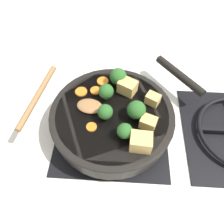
{
  "coord_description": "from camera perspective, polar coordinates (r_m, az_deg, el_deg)",
  "views": [
    {
      "loc": [
        0.33,
        0.02,
        0.54
      ],
      "look_at": [
        0.0,
        0.0,
        0.08
      ],
      "focal_mm": 35.0,
      "sensor_mm": 36.0,
      "label": 1
    }
  ],
  "objects": [
    {
      "name": "ground_plane",
      "position": [
        0.64,
        -0.0,
        -4.31
      ],
      "size": [
        2.4,
        2.4,
        0.0
      ],
      "primitive_type": "plane",
      "color": "silver"
    },
    {
      "name": "tofu_cube_west_chunk",
      "position": [
        0.59,
        10.6,
        3.32
      ],
      "size": [
        0.04,
        0.04,
        0.03
      ],
      "primitive_type": "cube",
      "rotation": [
        0.0,
        0.0,
        1.06
      ],
      "color": "tan",
      "rests_on": "skillet_pan"
    },
    {
      "name": "tofu_cube_center_large",
      "position": [
        0.54,
        9.45,
        -2.77
      ],
      "size": [
        0.04,
        0.05,
        0.03
      ],
      "primitive_type": "cube",
      "rotation": [
        0.0,
        0.0,
        4.33
      ],
      "color": "tan",
      "rests_on": "skillet_pan"
    },
    {
      "name": "broccoli_floret_north_edge",
      "position": [
        0.61,
        1.63,
        9.23
      ],
      "size": [
        0.05,
        0.05,
        0.05
      ],
      "color": "#709956",
      "rests_on": "skillet_pan"
    },
    {
      "name": "carrot_slice_edge_slice",
      "position": [
        0.61,
        -4.35,
        5.6
      ],
      "size": [
        0.03,
        0.03,
        0.01
      ],
      "primitive_type": "cylinder",
      "color": "orange",
      "rests_on": "skillet_pan"
    },
    {
      "name": "broccoli_floret_east_rim",
      "position": [
        0.51,
        3.34,
        -5.0
      ],
      "size": [
        0.04,
        0.04,
        0.04
      ],
      "color": "#709956",
      "rests_on": "skillet_pan"
    },
    {
      "name": "broccoli_floret_center_top",
      "position": [
        0.58,
        -1.56,
        5.38
      ],
      "size": [
        0.04,
        0.04,
        0.05
      ],
      "color": "#709956",
      "rests_on": "skillet_pan"
    },
    {
      "name": "wooden_spoon",
      "position": [
        0.6,
        -13.4,
        3.04
      ],
      "size": [
        0.23,
        0.21,
        0.02
      ],
      "color": "olive",
      "rests_on": "skillet_pan"
    },
    {
      "name": "broccoli_floret_near_spoon",
      "position": [
        0.54,
        -1.79,
        0.02
      ],
      "size": [
        0.04,
        0.04,
        0.05
      ],
      "color": "#709956",
      "rests_on": "skillet_pan"
    },
    {
      "name": "tofu_cube_near_handle",
      "position": [
        0.5,
        7.55,
        -7.77
      ],
      "size": [
        0.04,
        0.05,
        0.04
      ],
      "primitive_type": "cube",
      "rotation": [
        0.0,
        0.0,
        1.5
      ],
      "color": "tan",
      "rests_on": "skillet_pan"
    },
    {
      "name": "tofu_cube_east_chunk",
      "position": [
        0.6,
        4.06,
        6.59
      ],
      "size": [
        0.06,
        0.06,
        0.04
      ],
      "primitive_type": "cube",
      "rotation": [
        0.0,
        0.0,
        1.07
      ],
      "color": "tan",
      "rests_on": "skillet_pan"
    },
    {
      "name": "broccoli_floret_west_rim",
      "position": [
        0.54,
        6.39,
        0.54
      ],
      "size": [
        0.05,
        0.05,
        0.05
      ],
      "color": "#709956",
      "rests_on": "skillet_pan"
    },
    {
      "name": "carrot_slice_near_center",
      "position": [
        0.61,
        -8.06,
        5.26
      ],
      "size": [
        0.03,
        0.03,
        0.01
      ],
      "primitive_type": "cylinder",
      "color": "orange",
      "rests_on": "skillet_pan"
    },
    {
      "name": "front_burner_grate",
      "position": [
        0.62,
        -0.0,
        -3.73
      ],
      "size": [
        0.31,
        0.31,
        0.03
      ],
      "color": "black",
      "rests_on": "ground_plane"
    },
    {
      "name": "carrot_slice_orange_thin",
      "position": [
        0.54,
        -5.38,
        -3.93
      ],
      "size": [
        0.03,
        0.03,
        0.01
      ],
      "primitive_type": "cylinder",
      "color": "orange",
      "rests_on": "skillet_pan"
    },
    {
      "name": "carrot_slice_under_broccoli",
      "position": [
        0.64,
        -2.43,
        8.03
      ],
      "size": [
        0.03,
        0.03,
        0.01
      ],
      "primitive_type": "cylinder",
      "color": "orange",
      "rests_on": "skillet_pan"
    },
    {
      "name": "skillet_pan",
      "position": [
        0.59,
        0.2,
        -1.26
      ],
      "size": [
        0.4,
        0.43,
        0.06
      ],
      "color": "black",
      "rests_on": "front_burner_grate"
    }
  ]
}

